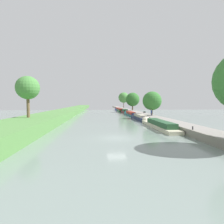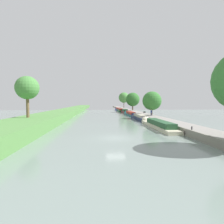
{
  "view_description": "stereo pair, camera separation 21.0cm",
  "coord_description": "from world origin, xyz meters",
  "px_view_note": "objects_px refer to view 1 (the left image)",
  "views": [
    {
      "loc": [
        -2.37,
        -23.23,
        4.68
      ],
      "look_at": [
        2.52,
        41.26,
        1.0
      ],
      "focal_mm": 29.2,
      "sensor_mm": 36.0,
      "label": 1
    },
    {
      "loc": [
        -2.16,
        -23.24,
        4.68
      ],
      "look_at": [
        2.52,
        41.26,
        1.0
      ],
      "focal_mm": 29.2,
      "sensor_mm": 36.0,
      "label": 2
    }
  ],
  "objects_px": {
    "person_walking": "(151,112)",
    "mooring_bollard_far": "(120,108)",
    "narrowboat_navy": "(139,117)",
    "narrowboat_teal": "(130,114)",
    "narrowboat_maroon": "(124,111)",
    "narrowboat_blue": "(118,109)",
    "park_bench": "(144,112)",
    "narrowboat_green": "(120,110)",
    "mooring_bollard_near": "(193,128)",
    "narrowboat_cream": "(157,124)"
  },
  "relations": [
    {
      "from": "narrowboat_navy",
      "to": "narrowboat_teal",
      "type": "bearing_deg",
      "value": 89.18
    },
    {
      "from": "narrowboat_maroon",
      "to": "mooring_bollard_far",
      "type": "bearing_deg",
      "value": 86.76
    },
    {
      "from": "narrowboat_navy",
      "to": "mooring_bollard_near",
      "type": "distance_m",
      "value": 23.81
    },
    {
      "from": "narrowboat_green",
      "to": "person_walking",
      "type": "distance_m",
      "value": 39.22
    },
    {
      "from": "mooring_bollard_far",
      "to": "park_bench",
      "type": "height_order",
      "value": "park_bench"
    },
    {
      "from": "narrowboat_green",
      "to": "park_bench",
      "type": "distance_m",
      "value": 26.73
    },
    {
      "from": "narrowboat_maroon",
      "to": "narrowboat_blue",
      "type": "xyz_separation_m",
      "value": [
        -0.31,
        24.03,
        -0.08
      ]
    },
    {
      "from": "park_bench",
      "to": "mooring_bollard_far",
      "type": "bearing_deg",
      "value": 93.8
    },
    {
      "from": "narrowboat_teal",
      "to": "park_bench",
      "type": "height_order",
      "value": "park_bench"
    },
    {
      "from": "narrowboat_maroon",
      "to": "mooring_bollard_far",
      "type": "xyz_separation_m",
      "value": [
        1.68,
        29.75,
        0.51
      ]
    },
    {
      "from": "narrowboat_maroon",
      "to": "park_bench",
      "type": "height_order",
      "value": "narrowboat_maroon"
    },
    {
      "from": "narrowboat_green",
      "to": "narrowboat_teal",
      "type": "bearing_deg",
      "value": -89.15
    },
    {
      "from": "narrowboat_teal",
      "to": "narrowboat_maroon",
      "type": "bearing_deg",
      "value": 89.94
    },
    {
      "from": "narrowboat_navy",
      "to": "narrowboat_green",
      "type": "xyz_separation_m",
      "value": [
        -0.14,
        39.47,
        -0.01
      ]
    },
    {
      "from": "narrowboat_cream",
      "to": "narrowboat_navy",
      "type": "height_order",
      "value": "narrowboat_navy"
    },
    {
      "from": "narrowboat_blue",
      "to": "park_bench",
      "type": "xyz_separation_m",
      "value": [
        4.97,
        -39.04,
        0.71
      ]
    },
    {
      "from": "narrowboat_teal",
      "to": "mooring_bollard_far",
      "type": "height_order",
      "value": "mooring_bollard_far"
    },
    {
      "from": "narrowboat_navy",
      "to": "mooring_bollard_far",
      "type": "distance_m",
      "value": 58.03
    },
    {
      "from": "narrowboat_maroon",
      "to": "narrowboat_blue",
      "type": "bearing_deg",
      "value": 90.74
    },
    {
      "from": "narrowboat_blue",
      "to": "mooring_bollard_far",
      "type": "xyz_separation_m",
      "value": [
        1.99,
        5.72,
        0.59
      ]
    },
    {
      "from": "narrowboat_teal",
      "to": "narrowboat_green",
      "type": "relative_size",
      "value": 1.37
    },
    {
      "from": "narrowboat_teal",
      "to": "narrowboat_blue",
      "type": "relative_size",
      "value": 1.19
    },
    {
      "from": "narrowboat_cream",
      "to": "narrowboat_navy",
      "type": "distance_m",
      "value": 14.63
    },
    {
      "from": "narrowboat_green",
      "to": "narrowboat_blue",
      "type": "xyz_separation_m",
      "value": [
        0.06,
        12.79,
        -0.02
      ]
    },
    {
      "from": "narrowboat_blue",
      "to": "person_walking",
      "type": "xyz_separation_m",
      "value": [
        3.52,
        -51.83,
        1.24
      ]
    },
    {
      "from": "person_walking",
      "to": "park_bench",
      "type": "xyz_separation_m",
      "value": [
        1.45,
        12.8,
        -0.53
      ]
    },
    {
      "from": "narrowboat_teal",
      "to": "park_bench",
      "type": "bearing_deg",
      "value": -24.31
    },
    {
      "from": "narrowboat_maroon",
      "to": "park_bench",
      "type": "xyz_separation_m",
      "value": [
        4.65,
        -15.01,
        0.63
      ]
    },
    {
      "from": "narrowboat_maroon",
      "to": "narrowboat_teal",
      "type": "bearing_deg",
      "value": -90.06
    },
    {
      "from": "person_walking",
      "to": "mooring_bollard_far",
      "type": "relative_size",
      "value": 3.69
    },
    {
      "from": "narrowboat_maroon",
      "to": "narrowboat_green",
      "type": "xyz_separation_m",
      "value": [
        -0.37,
        11.23,
        -0.06
      ]
    },
    {
      "from": "narrowboat_teal",
      "to": "narrowboat_green",
      "type": "xyz_separation_m",
      "value": [
        -0.36,
        24.13,
        0.05
      ]
    },
    {
      "from": "mooring_bollard_far",
      "to": "narrowboat_navy",
      "type": "bearing_deg",
      "value": -91.89
    },
    {
      "from": "narrowboat_maroon",
      "to": "person_walking",
      "type": "bearing_deg",
      "value": -83.43
    },
    {
      "from": "person_walking",
      "to": "park_bench",
      "type": "relative_size",
      "value": 1.11
    },
    {
      "from": "narrowboat_blue",
      "to": "mooring_bollard_near",
      "type": "distance_m",
      "value": 76.02
    },
    {
      "from": "narrowboat_maroon",
      "to": "narrowboat_cream",
      "type": "bearing_deg",
      "value": -90.16
    },
    {
      "from": "narrowboat_cream",
      "to": "park_bench",
      "type": "distance_m",
      "value": 28.28
    },
    {
      "from": "narrowboat_blue",
      "to": "park_bench",
      "type": "relative_size",
      "value": 8.52
    },
    {
      "from": "narrowboat_navy",
      "to": "narrowboat_maroon",
      "type": "height_order",
      "value": "narrowboat_maroon"
    },
    {
      "from": "narrowboat_blue",
      "to": "mooring_bollard_far",
      "type": "bearing_deg",
      "value": 70.79
    },
    {
      "from": "narrowboat_navy",
      "to": "park_bench",
      "type": "distance_m",
      "value": 14.12
    },
    {
      "from": "narrowboat_navy",
      "to": "narrowboat_teal",
      "type": "height_order",
      "value": "narrowboat_navy"
    },
    {
      "from": "narrowboat_teal",
      "to": "narrowboat_green",
      "type": "bearing_deg",
      "value": 90.85
    },
    {
      "from": "narrowboat_maroon",
      "to": "person_walking",
      "type": "xyz_separation_m",
      "value": [
        3.2,
        -27.8,
        1.16
      ]
    },
    {
      "from": "narrowboat_cream",
      "to": "narrowboat_blue",
      "type": "relative_size",
      "value": 1.28
    },
    {
      "from": "narrowboat_cream",
      "to": "narrowboat_teal",
      "type": "distance_m",
      "value": 29.98
    },
    {
      "from": "narrowboat_teal",
      "to": "narrowboat_blue",
      "type": "xyz_separation_m",
      "value": [
        -0.3,
        36.93,
        0.03
      ]
    },
    {
      "from": "narrowboat_navy",
      "to": "mooring_bollard_near",
      "type": "xyz_separation_m",
      "value": [
        1.92,
        -23.73,
        0.57
      ]
    },
    {
      "from": "narrowboat_cream",
      "to": "park_bench",
      "type": "xyz_separation_m",
      "value": [
        4.78,
        27.87,
        0.72
      ]
    }
  ]
}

